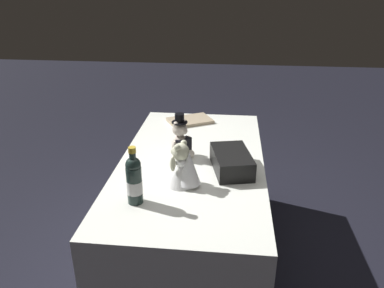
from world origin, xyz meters
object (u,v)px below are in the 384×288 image
object	(u,v)px
gift_case_black	(232,161)
guestbook	(190,120)
champagne_bottle	(134,180)
teddy_bear_bride	(184,167)
teddy_bear_groom	(181,141)
signing_pen	(231,145)

from	to	relation	value
gift_case_black	guestbook	size ratio (longest dim) A/B	1.15
guestbook	champagne_bottle	bearing A→B (deg)	144.20
champagne_bottle	guestbook	size ratio (longest dim) A/B	0.94
teddy_bear_bride	gift_case_black	size ratio (longest dim) A/B	0.67
teddy_bear_groom	teddy_bear_bride	xyz separation A→B (m)	(-0.33, -0.06, -0.00)
teddy_bear_bride	guestbook	size ratio (longest dim) A/B	0.77
signing_pen	guestbook	size ratio (longest dim) A/B	0.42
teddy_bear_groom	champagne_bottle	xyz separation A→B (m)	(-0.52, 0.15, 0.02)
teddy_bear_groom	champagne_bottle	distance (m)	0.54
gift_case_black	champagne_bottle	bearing A→B (deg)	129.70
champagne_bottle	teddy_bear_bride	bearing A→B (deg)	-47.58
teddy_bear_bride	signing_pen	xyz separation A→B (m)	(0.52, -0.24, -0.09)
signing_pen	guestbook	world-z (taller)	guestbook
champagne_bottle	signing_pen	world-z (taller)	champagne_bottle
champagne_bottle	guestbook	distance (m)	1.12
teddy_bear_groom	signing_pen	world-z (taller)	teddy_bear_groom
guestbook	teddy_bear_bride	bearing A→B (deg)	155.67
teddy_bear_groom	champagne_bottle	world-z (taller)	champagne_bottle
teddy_bear_bride	champagne_bottle	xyz separation A→B (m)	(-0.19, 0.21, 0.02)
teddy_bear_groom	signing_pen	size ratio (longest dim) A/B	2.09
teddy_bear_bride	champagne_bottle	distance (m)	0.28
gift_case_black	guestbook	distance (m)	0.80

